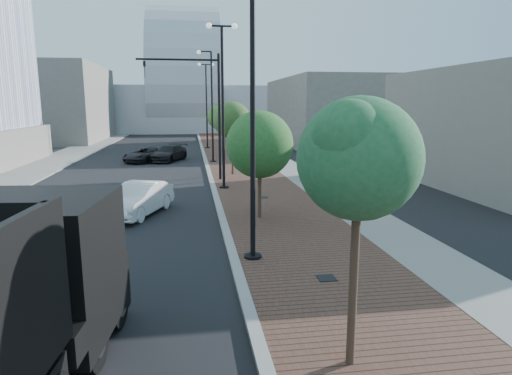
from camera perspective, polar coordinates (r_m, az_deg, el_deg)
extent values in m
cube|color=#4C2D23|center=(43.72, -2.19, 4.39)|extent=(7.00, 140.00, 0.12)
cube|color=slate|center=(44.09, 1.31, 4.46)|extent=(2.40, 140.00, 0.13)
cube|color=gray|center=(43.47, -6.80, 4.30)|extent=(0.30, 140.00, 0.14)
cube|color=slate|center=(45.01, -23.61, 3.68)|extent=(4.00, 140.00, 0.12)
cube|color=black|center=(9.61, -26.35, -9.33)|extent=(2.92, 3.02, 2.76)
cube|color=black|center=(11.21, -22.87, -11.12)|extent=(2.59, 0.79, 1.38)
cube|color=black|center=(8.64, -30.06, -16.93)|extent=(2.72, 1.12, 0.53)
cylinder|color=black|center=(9.20, -20.55, -18.11)|extent=(0.44, 1.19, 1.17)
cylinder|color=silver|center=(9.20, -20.55, -18.11)|extent=(0.42, 0.67, 0.64)
cylinder|color=black|center=(11.35, -29.06, -13.14)|extent=(0.44, 1.19, 1.17)
cylinder|color=silver|center=(11.35, -29.06, -13.14)|extent=(0.42, 0.67, 0.64)
cylinder|color=black|center=(10.57, -17.85, -14.02)|extent=(0.44, 1.19, 1.17)
cylinder|color=silver|center=(10.57, -17.85, -14.02)|extent=(0.42, 0.67, 0.64)
imported|color=silver|center=(20.42, -14.97, -1.45)|extent=(3.01, 4.67, 1.45)
imported|color=black|center=(39.21, -14.38, 4.15)|extent=(3.75, 4.91, 1.24)
imported|color=black|center=(39.28, -11.28, 4.39)|extent=(3.62, 5.13, 1.38)
imported|color=black|center=(29.13, 6.05, 2.79)|extent=(0.76, 0.62, 1.81)
cylinder|color=black|center=(14.16, -0.41, -9.13)|extent=(0.56, 0.56, 0.20)
cylinder|color=black|center=(13.32, -0.44, 9.48)|extent=(0.16, 0.16, 9.00)
cylinder|color=black|center=(25.71, -4.18, -0.06)|extent=(0.56, 0.56, 0.20)
cylinder|color=black|center=(25.25, -4.32, 10.06)|extent=(0.16, 0.16, 9.00)
cylinder|color=black|center=(25.60, -4.47, 20.19)|extent=(1.40, 0.10, 0.10)
sphere|color=silver|center=(25.56, -6.14, 20.18)|extent=(0.32, 0.32, 0.32)
sphere|color=silver|center=(25.66, -2.81, 20.18)|extent=(0.32, 0.32, 0.32)
cylinder|color=black|center=(37.54, -5.59, 3.35)|extent=(0.56, 0.56, 0.20)
cylinder|color=black|center=(37.23, -5.72, 10.26)|extent=(0.16, 0.16, 9.00)
cylinder|color=black|center=(37.44, -6.65, 17.15)|extent=(1.00, 0.10, 0.10)
sphere|color=silver|center=(37.42, -7.45, 17.03)|extent=(0.32, 0.32, 0.32)
cylinder|color=black|center=(49.45, -6.32, 5.12)|extent=(0.56, 0.56, 0.20)
cylinder|color=black|center=(49.22, -6.43, 10.36)|extent=(0.16, 0.16, 9.00)
cylinder|color=black|center=(49.40, -6.55, 15.59)|extent=(1.40, 0.10, 0.10)
sphere|color=silver|center=(49.37, -7.39, 15.57)|extent=(0.32, 0.32, 0.32)
sphere|color=silver|center=(49.43, -5.70, 15.60)|extent=(0.32, 0.32, 0.32)
cylinder|color=black|center=(28.26, -4.76, 8.87)|extent=(0.18, 0.18, 8.00)
cylinder|color=black|center=(28.32, -10.14, 16.05)|extent=(5.00, 0.12, 0.12)
imported|color=black|center=(28.38, -14.27, 14.66)|extent=(0.16, 0.20, 1.00)
cylinder|color=#382619|center=(8.32, 12.57, -11.07)|extent=(0.16, 0.16, 3.73)
sphere|color=#1C542B|center=(7.79, 13.21, 3.66)|extent=(2.16, 2.16, 2.16)
sphere|color=#1C542B|center=(8.25, 14.95, 2.10)|extent=(1.51, 1.51, 1.51)
sphere|color=#1C542B|center=(7.37, 12.01, 6.23)|extent=(1.30, 1.30, 1.30)
cylinder|color=#382619|center=(18.72, 0.46, 0.30)|extent=(0.16, 0.16, 3.04)
sphere|color=#20551D|center=(18.48, 0.47, 5.60)|extent=(2.84, 2.84, 2.84)
sphere|color=#20551D|center=(18.86, 1.53, 5.04)|extent=(1.99, 1.99, 1.99)
sphere|color=#20551D|center=(18.12, -0.33, 6.46)|extent=(1.70, 1.70, 1.70)
cylinder|color=#382619|center=(30.48, -3.07, 4.86)|extent=(0.16, 0.16, 3.57)
sphere|color=#294D1A|center=(30.34, -3.11, 8.69)|extent=(2.57, 2.57, 2.57)
sphere|color=#294D1A|center=(30.69, -2.40, 8.24)|extent=(1.80, 1.80, 1.80)
sphere|color=#294D1A|center=(30.00, -3.64, 9.34)|extent=(1.54, 1.54, 1.54)
cylinder|color=#382619|center=(42.40, -4.63, 6.44)|extent=(0.16, 0.16, 3.47)
sphere|color=#325E20|center=(42.30, -4.67, 9.12)|extent=(2.44, 2.44, 2.44)
sphere|color=#325E20|center=(42.63, -4.15, 8.81)|extent=(1.71, 1.71, 1.71)
sphere|color=#325E20|center=(41.97, -5.06, 9.57)|extent=(1.47, 1.47, 1.47)
cube|color=#A6A9B0|center=(88.19, -9.12, 10.05)|extent=(50.00, 28.00, 8.00)
cube|color=slate|center=(65.90, -25.42, 9.83)|extent=(14.00, 20.00, 10.00)
cube|color=#625F58|center=(55.92, 9.62, 9.69)|extent=(12.00, 22.00, 8.00)
cube|color=black|center=(12.71, 9.13, -11.52)|extent=(0.50, 0.50, 0.02)
cube|color=black|center=(22.99, 0.87, -1.25)|extent=(0.50, 0.50, 0.02)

